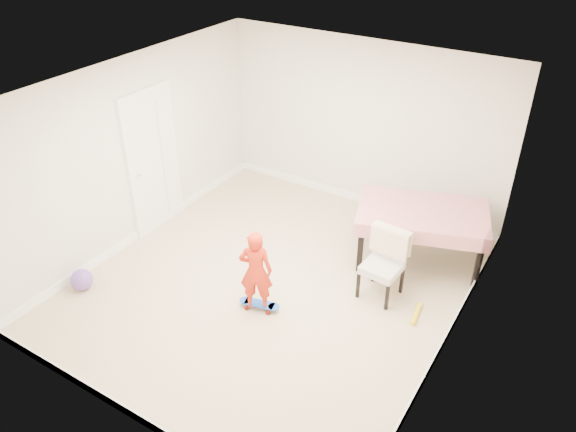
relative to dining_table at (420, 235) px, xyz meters
The scene contains 17 objects.
ground 2.07m from the dining_table, 133.29° to the right, with size 5.00×5.00×0.00m, color tan.
ceiling 2.98m from the dining_table, 133.29° to the right, with size 4.50×5.00×0.04m, color white.
wall_back 1.94m from the dining_table, 144.17° to the left, with size 4.50×0.04×2.60m, color silver.
wall_front 4.29m from the dining_table, 109.37° to the right, with size 4.50×0.04×2.60m, color silver.
wall_left 4.01m from the dining_table, 157.82° to the right, with size 0.04×5.00×2.60m, color silver.
wall_right 1.92m from the dining_table, 60.37° to the right, with size 0.04×5.00×2.60m, color silver.
door 3.85m from the dining_table, 161.97° to the right, with size 0.10×0.94×2.11m, color white.
baseboard_back 1.75m from the dining_table, 143.90° to the left, with size 4.50×0.02×0.12m, color white.
baseboard_front 4.22m from the dining_table, 109.32° to the right, with size 4.50×0.02×0.12m, color white.
baseboard_left 3.93m from the dining_table, 157.88° to the right, with size 0.02×5.00×0.12m, color white.
baseboard_right 1.74m from the dining_table, 60.08° to the right, with size 0.02×5.00×0.12m, color white.
dining_table is the anchor object (origin of this frame).
dining_chair 0.98m from the dining_table, 97.65° to the right, with size 0.50×0.58×0.91m, color beige, non-canonical shape.
skateboard 2.37m from the dining_table, 122.72° to the right, with size 0.51×0.19×0.08m, color blue, non-canonical shape.
child 2.38m from the dining_table, 122.74° to the right, with size 0.39×0.26×1.08m, color red.
balloon 4.44m from the dining_table, 140.02° to the right, with size 0.28×0.28×0.28m, color #6B48AE.
foam_toy 1.22m from the dining_table, 69.39° to the right, with size 0.06×0.06×0.40m, color yellow.
Camera 1 is at (3.18, -4.77, 4.57)m, focal length 35.00 mm.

